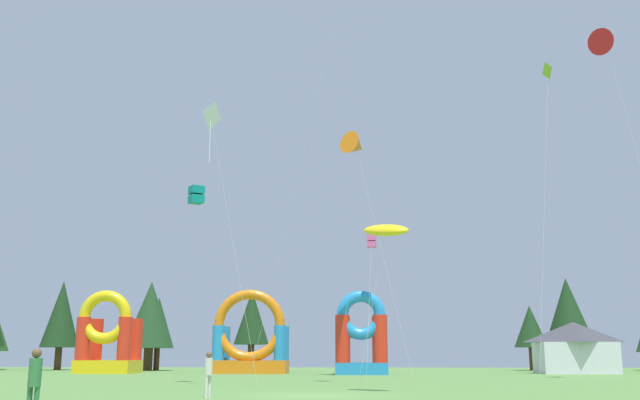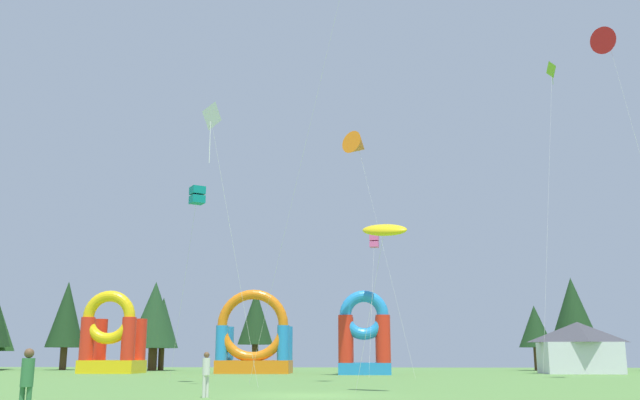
# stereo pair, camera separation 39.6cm
# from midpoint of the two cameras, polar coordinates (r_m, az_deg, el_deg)

# --- Properties ---
(ground_plane) EXTENTS (120.00, 120.00, 0.00)m
(ground_plane) POSITION_cam_midpoint_polar(r_m,az_deg,el_deg) (28.45, -0.54, -15.55)
(ground_plane) COLOR #5B8C42
(kite_pink_box) EXTENTS (0.97, 4.56, 10.66)m
(kite_pink_box) POSITION_cam_midpoint_polar(r_m,az_deg,el_deg) (55.06, 4.62, -3.36)
(kite_pink_box) COLOR #EA599E
(kite_pink_box) RESTS_ON ground_plane
(kite_lime_diamond) EXTENTS (5.26, 9.49, 28.26)m
(kite_lime_diamond) POSITION_cam_midpoint_polar(r_m,az_deg,el_deg) (70.54, 18.48, 9.79)
(kite_lime_diamond) COLOR #8CD826
(kite_lime_diamond) RESTS_ON ground_plane
(kite_yellow_parafoil) EXTENTS (2.53, 2.12, 7.37)m
(kite_yellow_parafoil) POSITION_cam_midpoint_polar(r_m,az_deg,el_deg) (30.65, 5.60, -2.44)
(kite_yellow_parafoil) COLOR yellow
(kite_yellow_parafoil) RESTS_ON ground_plane
(kite_orange_delta) EXTENTS (4.91, 4.18, 17.95)m
(kite_orange_delta) POSITION_cam_midpoint_polar(r_m,az_deg,el_deg) (53.29, 3.31, 4.41)
(kite_orange_delta) COLOR orange
(kite_orange_delta) RESTS_ON ground_plane
(kite_teal_box) EXTENTS (2.43, 3.34, 10.88)m
(kite_teal_box) POSITION_cam_midpoint_polar(r_m,az_deg,el_deg) (40.46, -9.63, 0.36)
(kite_teal_box) COLOR #0C7F7A
(kite_teal_box) RESTS_ON ground_plane
(kite_white_diamond) EXTENTS (3.13, 1.37, 14.14)m
(kite_white_diamond) POSITION_cam_midpoint_polar(r_m,az_deg,el_deg) (37.11, -8.61, 6.51)
(kite_white_diamond) COLOR white
(kite_white_diamond) RESTS_ON ground_plane
(kite_red_delta) EXTENTS (3.82, 3.79, 22.56)m
(kite_red_delta) POSITION_cam_midpoint_polar(r_m,az_deg,el_deg) (50.67, 22.52, 11.80)
(kite_red_delta) COLOR red
(kite_red_delta) RESTS_ON ground_plane
(person_far_side) EXTENTS (0.30, 0.30, 1.71)m
(person_far_side) POSITION_cam_midpoint_polar(r_m,az_deg,el_deg) (18.20, -22.04, -13.26)
(person_far_side) COLOR #33723F
(person_far_side) RESTS_ON ground_plane
(person_midfield) EXTENTS (0.40, 0.40, 1.66)m
(person_midfield) POSITION_cam_midpoint_polar(r_m,az_deg,el_deg) (27.35, -8.78, -13.47)
(person_midfield) COLOR silver
(person_midfield) RESTS_ON ground_plane
(inflatable_orange_dome) EXTENTS (6.16, 3.62, 6.90)m
(inflatable_orange_dome) POSITION_cam_midpoint_polar(r_m,az_deg,el_deg) (60.51, -5.20, -11.54)
(inflatable_orange_dome) COLOR orange
(inflatable_orange_dome) RESTS_ON ground_plane
(inflatable_blue_arch) EXTENTS (4.11, 4.27, 6.55)m
(inflatable_blue_arch) POSITION_cam_midpoint_polar(r_m,az_deg,el_deg) (57.59, 3.82, -11.40)
(inflatable_blue_arch) COLOR #268CD8
(inflatable_blue_arch) RESTS_ON ground_plane
(inflatable_yellow_castle) EXTENTS (4.70, 4.14, 6.85)m
(inflatable_yellow_castle) POSITION_cam_midpoint_polar(r_m,az_deg,el_deg) (63.35, -16.33, -10.98)
(inflatable_yellow_castle) COLOR yellow
(inflatable_yellow_castle) RESTS_ON ground_plane
(festival_tent) EXTENTS (6.08, 4.23, 4.23)m
(festival_tent) POSITION_cam_midpoint_polar(r_m,az_deg,el_deg) (63.71, 20.39, -11.14)
(festival_tent) COLOR silver
(festival_tent) RESTS_ON ground_plane
(tree_row_5) EXTENTS (3.86, 3.86, 9.06)m
(tree_row_5) POSITION_cam_midpoint_polar(r_m,az_deg,el_deg) (78.54, -19.69, -8.72)
(tree_row_5) COLOR #4C331E
(tree_row_5) RESTS_ON ground_plane
(tree_row_6) EXTENTS (4.88, 4.88, 8.75)m
(tree_row_6) POSITION_cam_midpoint_polar(r_m,az_deg,el_deg) (73.23, -13.08, -9.06)
(tree_row_6) COLOR #4C331E
(tree_row_6) RESTS_ON ground_plane
(tree_row_7) EXTENTS (3.18, 3.18, 7.22)m
(tree_row_7) POSITION_cam_midpoint_polar(r_m,az_deg,el_deg) (73.75, -12.46, -9.67)
(tree_row_7) COLOR #4C331E
(tree_row_7) RESTS_ON ground_plane
(tree_row_8) EXTENTS (3.44, 3.44, 7.80)m
(tree_row_8) POSITION_cam_midpoint_polar(r_m,az_deg,el_deg) (70.24, -5.07, -9.46)
(tree_row_8) COLOR #4C331E
(tree_row_8) RESTS_ON ground_plane
(tree_row_9) EXTENTS (3.30, 3.30, 6.36)m
(tree_row_9) POSITION_cam_midpoint_polar(r_m,az_deg,el_deg) (74.54, 17.16, -9.78)
(tree_row_9) COLOR #4C331E
(tree_row_9) RESTS_ON ground_plane
(tree_row_10) EXTENTS (5.14, 5.14, 9.27)m
(tree_row_10) POSITION_cam_midpoint_polar(r_m,az_deg,el_deg) (76.92, 19.94, -8.63)
(tree_row_10) COLOR #4C331E
(tree_row_10) RESTS_ON ground_plane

